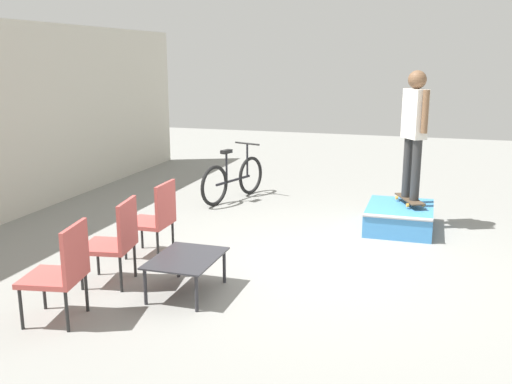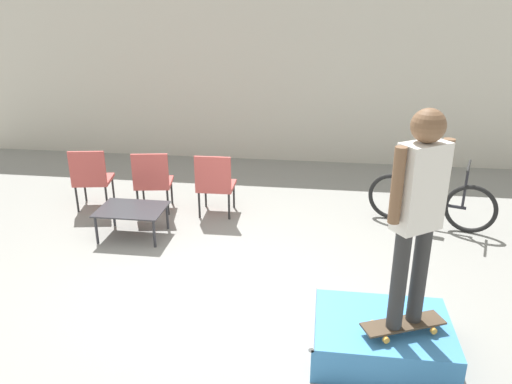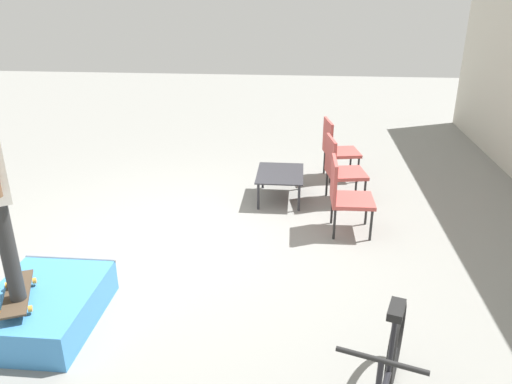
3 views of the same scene
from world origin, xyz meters
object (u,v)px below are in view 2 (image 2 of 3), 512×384
at_px(coffee_table, 132,211).
at_px(bicycle, 431,201).
at_px(patio_chair_left, 91,176).
at_px(person_skater, 418,204).
at_px(patio_chair_center, 153,179).
at_px(skateboard_on_ramp, 403,324).
at_px(skate_ramp_box, 380,338).
at_px(patio_chair_right, 215,182).

xyz_separation_m(coffee_table, bicycle, (4.01, 0.89, 0.01)).
bearing_deg(patio_chair_left, person_skater, 134.10).
bearing_deg(patio_chair_center, patio_chair_left, -9.64).
distance_m(skateboard_on_ramp, bicycle, 3.12).
bearing_deg(skateboard_on_ramp, patio_chair_left, 121.15).
bearing_deg(coffee_table, skate_ramp_box, -33.17).
bearing_deg(patio_chair_center, skate_ramp_box, 127.41).
bearing_deg(skate_ramp_box, patio_chair_right, 126.63).
relative_size(coffee_table, patio_chair_right, 0.93).
xyz_separation_m(skateboard_on_ramp, patio_chair_right, (-2.27, 2.97, 0.11)).
xyz_separation_m(skateboard_on_ramp, patio_chair_left, (-4.17, 2.97, 0.11)).
bearing_deg(skate_ramp_box, bicycle, 72.05).
bearing_deg(patio_chair_left, patio_chair_center, 169.54).
relative_size(patio_chair_left, patio_chair_right, 1.00).
distance_m(person_skater, patio_chair_right, 3.87).
distance_m(skate_ramp_box, skateboard_on_ramp, 0.32).
bearing_deg(coffee_table, bicycle, 12.52).
relative_size(coffee_table, bicycle, 0.53).
height_order(patio_chair_left, patio_chair_center, same).
height_order(skateboard_on_ramp, patio_chair_center, patio_chair_center).
bearing_deg(patio_chair_center, bicycle, 171.13).
bearing_deg(patio_chair_center, person_skater, 127.65).
height_order(coffee_table, patio_chair_left, patio_chair_left).
distance_m(patio_chair_center, patio_chair_right, 0.94).
distance_m(coffee_table, bicycle, 4.11).
relative_size(skate_ramp_box, bicycle, 0.74).
height_order(person_skater, coffee_table, person_skater).
height_order(person_skater, patio_chair_right, person_skater).
bearing_deg(skateboard_on_ramp, person_skater, -37.43).
height_order(patio_chair_center, patio_chair_right, same).
bearing_deg(patio_chair_right, bicycle, 179.97).
xyz_separation_m(person_skater, coffee_table, (-3.23, 2.13, -1.17)).
relative_size(skateboard_on_ramp, patio_chair_left, 0.78).
bearing_deg(bicycle, person_skater, -86.79).
height_order(skateboard_on_ramp, person_skater, person_skater).
relative_size(skate_ramp_box, coffee_table, 1.41).
relative_size(coffee_table, patio_chair_center, 0.93).
height_order(person_skater, bicycle, person_skater).
height_order(coffee_table, patio_chair_center, patio_chair_center).
xyz_separation_m(patio_chair_right, bicycle, (3.05, 0.05, -0.16)).
bearing_deg(patio_chair_right, patio_chair_center, -1.12).
distance_m(skateboard_on_ramp, patio_chair_left, 5.12).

